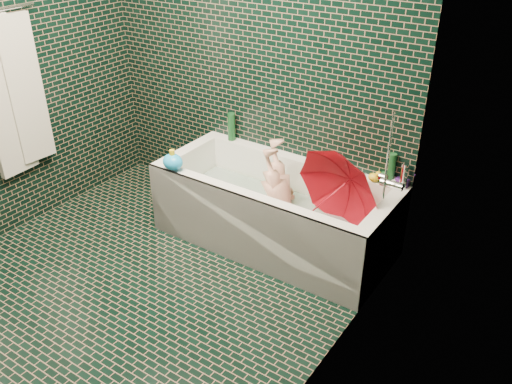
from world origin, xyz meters
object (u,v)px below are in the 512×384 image
Objects in this scene: child at (283,206)px; umbrella at (328,198)px; bathtub at (273,217)px; rubber_duck at (375,177)px; bath_toy at (173,162)px.

umbrella reaches higher than child.
rubber_duck is at bearing 27.26° from bathtub.
umbrella is at bearing 8.05° from bath_toy.
umbrella reaches higher than bathtub.
child is at bearing -144.38° from rubber_duck.
bathtub is at bearing -72.15° from child.
rubber_duck is at bearing 20.62° from bath_toy.
child is 0.68m from rubber_duck.
bath_toy reaches higher than rubber_duck.
bath_toy is (-1.09, -0.28, 0.08)m from umbrella.
bath_toy is at bearing -153.52° from bathtub.
bath_toy is (-1.25, -0.63, 0.03)m from rubber_duck.
bath_toy is at bearing -144.30° from rubber_duck.
umbrella is at bearing 64.44° from child.
rubber_duck is (0.61, 0.31, 0.38)m from bathtub.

